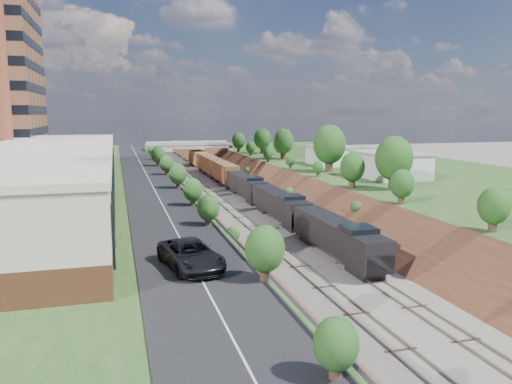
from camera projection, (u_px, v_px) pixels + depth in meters
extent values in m
cube|color=#2A4D1F|center=(33.00, 200.00, 76.48)|extent=(44.00, 180.00, 5.00)
cube|color=#2A4D1F|center=(411.00, 184.00, 94.18)|extent=(44.00, 180.00, 5.00)
cube|color=brown|center=(178.00, 209.00, 82.78)|extent=(10.00, 180.00, 10.00)
cube|color=brown|center=(302.00, 202.00, 88.68)|extent=(10.00, 180.00, 10.00)
cube|color=gray|center=(227.00, 206.00, 85.02)|extent=(1.58, 180.00, 0.18)
cube|color=gray|center=(256.00, 204.00, 86.41)|extent=(1.58, 180.00, 0.18)
cube|color=black|center=(149.00, 180.00, 80.77)|extent=(8.00, 180.00, 0.10)
cube|color=#99999E|center=(174.00, 176.00, 81.79)|extent=(0.06, 171.00, 0.30)
cube|color=brown|center=(49.00, 199.00, 56.35)|extent=(14.00, 62.00, 2.20)
cube|color=#BCB3A1|center=(47.00, 171.00, 55.83)|extent=(14.00, 62.00, 4.30)
cube|color=#BCB3A1|center=(46.00, 149.00, 55.45)|extent=(14.30, 62.30, 0.50)
cube|color=gray|center=(149.00, 158.00, 141.06)|extent=(1.50, 8.00, 6.20)
cube|color=gray|center=(228.00, 156.00, 147.23)|extent=(1.50, 8.00, 6.20)
cube|color=gray|center=(189.00, 146.00, 143.66)|extent=(24.00, 8.00, 1.00)
cube|color=gray|center=(191.00, 144.00, 139.73)|extent=(24.00, 0.30, 0.80)
cube|color=gray|center=(187.00, 142.00, 147.33)|extent=(24.00, 0.30, 0.80)
cube|color=silver|center=(389.00, 166.00, 83.32)|extent=(9.00, 12.00, 4.00)
cube|color=silver|center=(332.00, 156.00, 104.12)|extent=(8.00, 10.00, 3.60)
cylinder|color=#473323|center=(393.00, 181.00, 70.28)|extent=(1.30, 1.30, 2.62)
ellipsoid|color=#224E1B|center=(394.00, 158.00, 69.78)|extent=(5.25, 5.25, 6.30)
cylinder|color=#473323|center=(222.00, 230.00, 43.66)|extent=(0.66, 0.66, 1.22)
ellipsoid|color=#224E1B|center=(222.00, 214.00, 43.43)|extent=(2.45, 2.45, 2.94)
cube|color=black|center=(365.00, 270.00, 49.07)|extent=(2.40, 4.00, 0.90)
cube|color=black|center=(337.00, 235.00, 54.93)|extent=(3.17, 18.99, 3.13)
cube|color=black|center=(373.00, 262.00, 47.43)|extent=(2.91, 3.00, 1.80)
cube|color=silver|center=(373.00, 251.00, 47.28)|extent=(2.91, 3.00, 0.15)
cube|color=black|center=(359.00, 231.00, 49.92)|extent=(3.10, 3.10, 0.90)
cube|color=black|center=(280.00, 203.00, 73.92)|extent=(3.17, 18.99, 3.13)
cube|color=black|center=(246.00, 185.00, 92.92)|extent=(3.17, 18.99, 3.13)
cube|color=brown|center=(195.00, 156.00, 150.81)|extent=(3.17, 100.96, 3.80)
imported|color=black|center=(191.00, 255.00, 34.63)|extent=(4.45, 7.45, 1.94)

